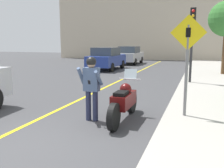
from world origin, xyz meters
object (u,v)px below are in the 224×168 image
crossing_sign (187,56)px  parked_car_blue (107,58)px  motorcycle (124,102)px  traffic_light (192,31)px  parked_car_silver (130,55)px  person_biker (91,82)px

crossing_sign → parked_car_blue: bearing=120.0°
motorcycle → traffic_light: bearing=77.6°
crossing_sign → parked_car_silver: (-6.01, 16.40, -0.86)m
parked_car_silver → parked_car_blue: bearing=-93.3°
crossing_sign → traffic_light: traffic_light is taller
motorcycle → parked_car_silver: size_ratio=0.55×
person_biker → crossing_sign: size_ratio=0.64×
person_biker → crossing_sign: crossing_sign is taller
person_biker → parked_car_blue: bearing=108.7°
person_biker → traffic_light: bearing=71.8°
crossing_sign → parked_car_silver: crossing_sign is taller
parked_car_silver → motorcycle: bearing=-75.2°
crossing_sign → parked_car_blue: (-6.33, 10.96, -0.86)m
motorcycle → parked_car_silver: 17.56m
parked_car_blue → parked_car_silver: (0.32, 5.44, 0.00)m
parked_car_silver → traffic_light: bearing=-60.5°
motorcycle → crossing_sign: 2.02m
person_biker → parked_car_silver: person_biker is taller
traffic_light → person_biker: bearing=-108.2°
person_biker → traffic_light: traffic_light is taller
person_biker → parked_car_silver: 17.65m
traffic_light → parked_car_blue: size_ratio=0.84×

